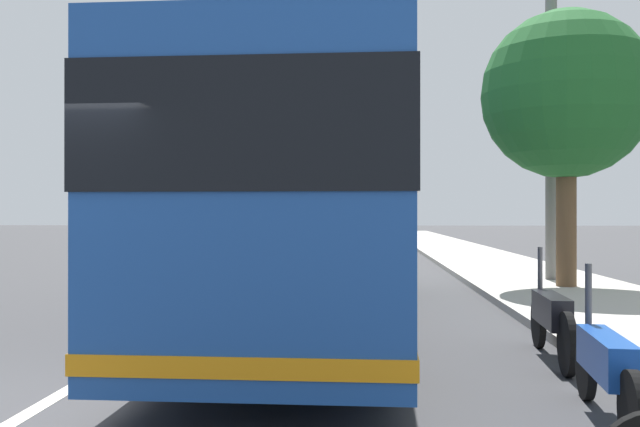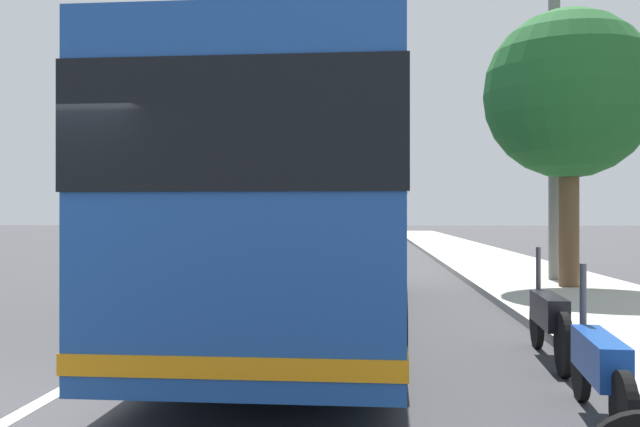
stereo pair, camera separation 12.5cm
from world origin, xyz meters
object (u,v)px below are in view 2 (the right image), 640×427
car_side_street (367,230)px  utility_pole (554,138)px  car_oncoming (362,229)px  motorcycle_nearest_curb (599,367)px  roadside_tree_mid_block (569,95)px  motorcycle_far_end (549,318)px  coach_bus (317,204)px

car_side_street → utility_pole: size_ratio=0.57×
car_side_street → car_oncoming: size_ratio=1.03×
motorcycle_nearest_curb → car_oncoming: car_oncoming is taller
roadside_tree_mid_block → motorcycle_far_end: bearing=163.5°
car_side_street → car_oncoming: (6.07, 0.42, -0.03)m
motorcycle_nearest_curb → roadside_tree_mid_block: roadside_tree_mid_block is taller
coach_bus → motorcycle_far_end: size_ratio=5.28×
coach_bus → roadside_tree_mid_block: bearing=-45.4°
coach_bus → car_side_street: 33.88m
coach_bus → roadside_tree_mid_block: roadside_tree_mid_block is taller
coach_bus → motorcycle_far_end: (-2.68, -2.91, -1.37)m
motorcycle_nearest_curb → car_oncoming: 45.26m
motorcycle_nearest_curb → motorcycle_far_end: bearing=0.8°
motorcycle_far_end → coach_bus: bearing=50.7°
coach_bus → car_side_street: bearing=0.5°
motorcycle_far_end → utility_pole: bearing=-11.0°
motorcycle_far_end → car_side_street: (36.54, 2.35, 0.25)m
utility_pole → motorcycle_nearest_curb: bearing=167.8°
motorcycle_far_end → car_oncoming: (42.61, 2.77, 0.21)m
motorcycle_far_end → roadside_tree_mid_block: roadside_tree_mid_block is taller
coach_bus → utility_pole: size_ratio=1.74×
coach_bus → car_oncoming: 39.95m
utility_pole → motorcycle_far_end: bearing=165.7°
coach_bus → car_side_street: size_ratio=3.06×
motorcycle_far_end → car_oncoming: bearing=7.0°
motorcycle_nearest_curb → car_oncoming: (45.19, 2.55, 0.24)m
coach_bus → motorcycle_nearest_curb: 6.07m
motorcycle_nearest_curb → motorcycle_far_end: size_ratio=0.95×
coach_bus → utility_pole: 8.49m
utility_pole → coach_bus: bearing=141.1°
motorcycle_far_end → utility_pole: 9.93m
car_side_street → roadside_tree_mid_block: 29.63m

